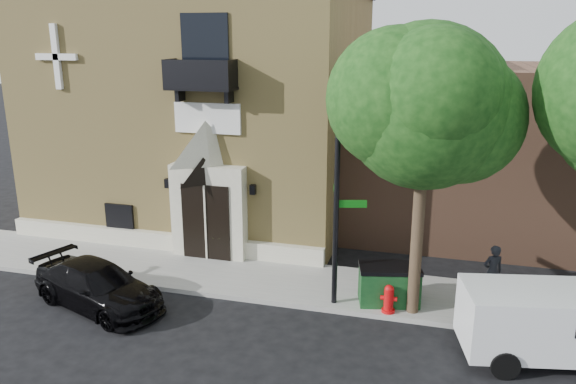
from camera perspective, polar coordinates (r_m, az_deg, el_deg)
name	(u,v)px	position (r m, az deg, el deg)	size (l,w,h in m)	color
ground	(206,297)	(17.19, -8.35, -10.53)	(120.00, 120.00, 0.00)	black
sidewalk	(254,278)	(18.08, -3.51, -8.73)	(42.00, 3.00, 0.15)	gray
church	(211,106)	(24.09, -7.80, 8.67)	(12.20, 11.01, 9.30)	tan
street_tree_left	(427,105)	(14.49, 13.92, 8.56)	(4.97, 4.38, 7.77)	#38281C
black_sedan	(98,286)	(17.13, -18.76, -9.01)	(1.77, 4.36, 1.26)	black
cargo_van	(566,322)	(15.09, 26.37, -11.78)	(4.70, 2.60, 1.81)	white
street_sign	(337,206)	(15.39, 4.99, -1.45)	(1.05, 0.89, 5.72)	black
fire_hydrant	(389,299)	(15.95, 10.19, -10.63)	(0.46, 0.37, 0.81)	#BC090C
dumpster	(389,284)	(16.41, 10.23, -9.17)	(1.89, 1.33, 1.12)	#0F3818
planter	(218,246)	(19.52, -7.17, -5.42)	(0.71, 0.62, 0.79)	#425723
pedestrian_near	(492,272)	(17.33, 20.06, -7.64)	(0.59, 0.39, 1.63)	black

